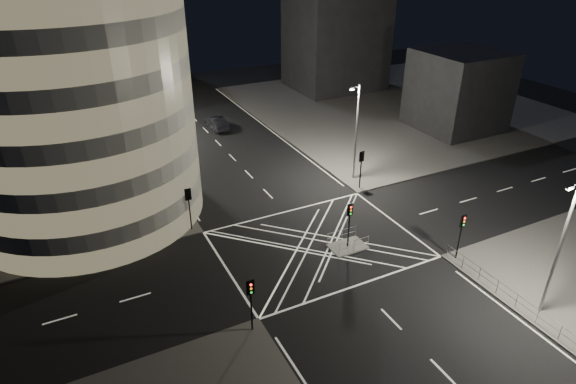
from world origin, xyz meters
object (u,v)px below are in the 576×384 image
traffic_signal_fr (361,163)px  traffic_signal_nr (462,228)px  street_lamp_left_far (126,99)px  street_lamp_right_far (356,130)px  street_lamp_right_near (560,246)px  central_island (347,246)px  traffic_signal_fl (189,202)px  traffic_signal_nl (251,296)px  sedan (216,123)px  traffic_signal_island (350,217)px  street_lamp_left_near (163,153)px

traffic_signal_fr → traffic_signal_nr: (0.00, -13.60, 0.00)m
street_lamp_left_far → traffic_signal_fr: bearing=-51.8°
traffic_signal_fr → street_lamp_right_far: size_ratio=0.40×
street_lamp_left_far → street_lamp_right_near: same height
central_island → traffic_signal_fl: (-10.80, 8.30, 2.84)m
street_lamp_right_near → traffic_signal_nr: bearing=95.0°
traffic_signal_fl → traffic_signal_nr: (17.60, -13.60, 0.00)m
street_lamp_left_far → street_lamp_right_far: same height
central_island → traffic_signal_nl: bearing=-153.9°
street_lamp_right_far → traffic_signal_fl: bearing=-173.1°
traffic_signal_nl → street_lamp_left_far: 36.90m
traffic_signal_fl → street_lamp_right_near: size_ratio=0.40×
central_island → sedan: 31.33m
traffic_signal_island → street_lamp_left_far: 33.61m
street_lamp_right_far → street_lamp_right_near: (0.00, -23.00, 0.00)m
traffic_signal_fl → traffic_signal_nr: size_ratio=1.00×
sedan → traffic_signal_island: bearing=88.2°
traffic_signal_nl → street_lamp_left_far: bearing=91.0°
street_lamp_right_far → sedan: 22.77m
central_island → street_lamp_right_near: 15.54m
street_lamp_left_near → traffic_signal_island: bearing=-49.7°
central_island → street_lamp_right_far: bearing=54.7°
traffic_signal_fl → street_lamp_right_near: bearing=-48.8°
street_lamp_right_far → traffic_signal_nl: bearing=-139.1°
traffic_signal_fl → sedan: (10.30, 23.02, -2.08)m
traffic_signal_fr → street_lamp_left_far: street_lamp_left_far is taller
central_island → traffic_signal_nr: (6.80, -5.30, 2.84)m
traffic_signal_nl → traffic_signal_island: bearing=26.1°
traffic_signal_fr → sedan: size_ratio=0.79×
traffic_signal_nl → street_lamp_right_far: bearing=40.9°
street_lamp_right_near → traffic_signal_fl: bearing=131.2°
street_lamp_right_far → sedan: size_ratio=1.97×
traffic_signal_nr → street_lamp_right_far: (0.64, 15.80, 2.63)m
street_lamp_left_far → sedan: 11.91m
street_lamp_left_far → traffic_signal_fl: bearing=-88.4°
traffic_signal_fl → traffic_signal_nl: size_ratio=1.00×
central_island → traffic_signal_nl: size_ratio=0.75×
traffic_signal_fl → traffic_signal_nl: (0.00, -13.60, 0.00)m
central_island → street_lamp_right_near: bearing=-59.3°
street_lamp_left_far → street_lamp_right_near: bearing=-66.8°
street_lamp_left_far → sedan: size_ratio=1.97×
central_island → traffic_signal_fr: (6.80, 8.30, 2.84)m
traffic_signal_island → street_lamp_left_far: (-11.44, 31.50, 2.63)m
traffic_signal_fr → street_lamp_left_near: size_ratio=0.40×
central_island → street_lamp_right_far: (7.44, 10.50, 5.47)m
traffic_signal_nl → street_lamp_right_far: street_lamp_right_far is taller
central_island → traffic_signal_fl: bearing=142.5°
central_island → street_lamp_right_near: size_ratio=0.30×
traffic_signal_fl → street_lamp_left_near: 5.86m
traffic_signal_fl → traffic_signal_nl: 13.60m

